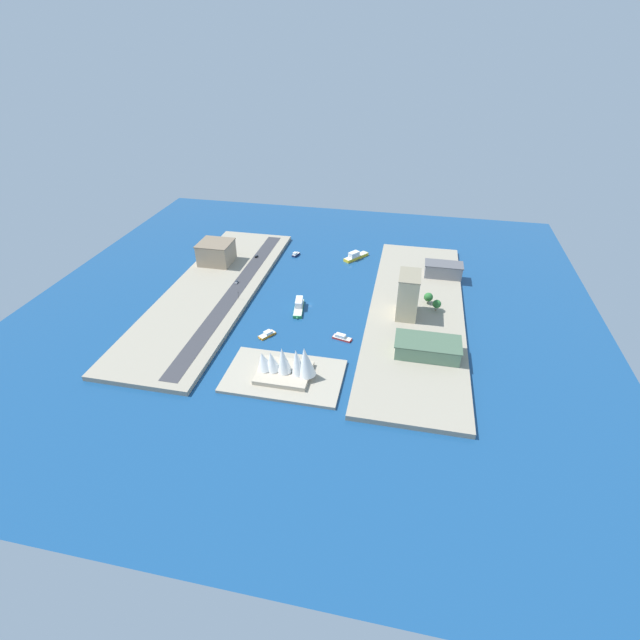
% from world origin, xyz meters
% --- Properties ---
extents(ground_plane, '(440.00, 440.00, 0.00)m').
position_xyz_m(ground_plane, '(0.00, 0.00, 0.00)').
color(ground_plane, navy).
extents(quay_west, '(70.00, 240.00, 3.53)m').
position_xyz_m(quay_west, '(-82.32, 0.00, 1.76)').
color(quay_west, '#9E937F').
rests_on(quay_west, ground_plane).
extents(quay_east, '(70.00, 240.00, 3.53)m').
position_xyz_m(quay_east, '(82.32, 0.00, 1.76)').
color(quay_east, '#9E937F').
rests_on(quay_east, ground_plane).
extents(peninsula_point, '(73.00, 44.97, 2.00)m').
position_xyz_m(peninsula_point, '(-3.91, 91.02, 1.00)').
color(peninsula_point, '#A89E89').
rests_on(peninsula_point, ground_plane).
extents(road_strip, '(12.69, 228.00, 0.15)m').
position_xyz_m(road_strip, '(62.72, 0.00, 3.60)').
color(road_strip, '#38383D').
rests_on(road_strip, quay_east).
extents(patrol_launch_navy, '(6.40, 11.01, 3.84)m').
position_xyz_m(patrol_launch_navy, '(32.88, -83.66, 1.46)').
color(patrol_launch_navy, '#1E284C').
rests_on(patrol_launch_navy, ground_plane).
extents(ferry_yellow_fast, '(21.44, 25.80, 7.41)m').
position_xyz_m(ferry_yellow_fast, '(-23.61, -88.88, 2.63)').
color(ferry_yellow_fast, yellow).
rests_on(ferry_yellow_fast, ground_plane).
extents(tugboat_red, '(14.79, 7.80, 3.77)m').
position_xyz_m(tugboat_red, '(-32.36, 42.97, 1.45)').
color(tugboat_red, red).
rests_on(tugboat_red, ground_plane).
extents(water_taxi_orange, '(11.22, 13.17, 3.46)m').
position_xyz_m(water_taxi_orange, '(19.91, 49.79, 1.30)').
color(water_taxi_orange, orange).
rests_on(water_taxi_orange, ground_plane).
extents(ferry_green_doubledeck, '(10.32, 27.41, 7.30)m').
position_xyz_m(ferry_green_doubledeck, '(6.69, 9.96, 2.79)').
color(ferry_green_doubledeck, '#2D8C4C').
rests_on(ferry_green_doubledeck, ground_plane).
extents(warehouse_low_gray, '(31.82, 16.07, 11.72)m').
position_xyz_m(warehouse_low_gray, '(-102.52, -62.34, 9.42)').
color(warehouse_low_gray, gray).
rests_on(warehouse_low_gray, quay_west).
extents(apartment_midrise_tan, '(28.84, 27.60, 19.34)m').
position_xyz_m(apartment_midrise_tan, '(97.32, -48.26, 13.23)').
color(apartment_midrise_tan, tan).
rests_on(apartment_midrise_tan, quay_east).
extents(terminal_long_green, '(42.67, 22.64, 10.34)m').
position_xyz_m(terminal_long_green, '(-90.57, 53.11, 8.73)').
color(terminal_long_green, slate).
rests_on(terminal_long_green, quay_west).
extents(office_block_beige, '(15.25, 25.28, 33.02)m').
position_xyz_m(office_block_beige, '(-74.77, 6.42, 20.07)').
color(office_block_beige, '#C6B793').
rests_on(office_block_beige, quay_west).
extents(sedan_silver, '(1.99, 4.45, 1.63)m').
position_xyz_m(sedan_silver, '(66.18, -14.10, 4.46)').
color(sedan_silver, black).
rests_on(sedan_silver, road_strip).
extents(suv_black, '(1.99, 4.36, 1.56)m').
position_xyz_m(suv_black, '(66.02, -65.74, 4.45)').
color(suv_black, black).
rests_on(suv_black, road_strip).
extents(traffic_light_waterfront, '(0.36, 0.36, 6.50)m').
position_xyz_m(traffic_light_waterfront, '(55.36, 10.45, 7.87)').
color(traffic_light_waterfront, black).
rests_on(traffic_light_waterfront, quay_east).
extents(opera_landmark, '(39.06, 26.62, 23.06)m').
position_xyz_m(opera_landmark, '(-6.28, 91.02, 10.71)').
color(opera_landmark, '#BCAD93').
rests_on(opera_landmark, peninsula_point).
extents(park_tree_cluster, '(12.87, 16.64, 9.08)m').
position_xyz_m(park_tree_cluster, '(-93.35, -8.80, 9.15)').
color(park_tree_cluster, brown).
rests_on(park_tree_cluster, quay_west).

